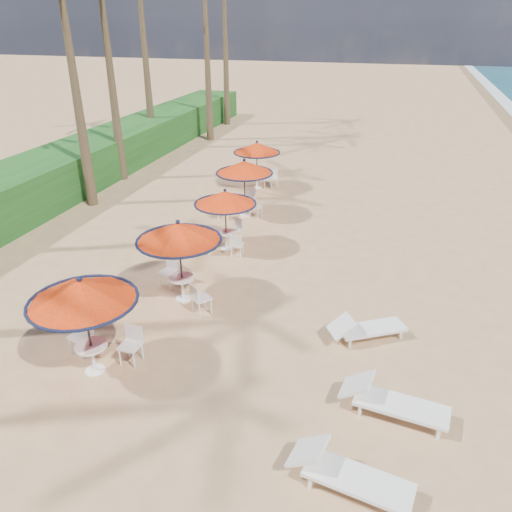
% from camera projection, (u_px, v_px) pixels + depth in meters
% --- Properties ---
extents(ground, '(160.00, 160.00, 0.00)m').
position_uv_depth(ground, '(330.00, 434.00, 9.44)').
color(ground, tan).
rests_on(ground, ground).
extents(scrub_hedge, '(3.00, 40.00, 1.80)m').
position_uv_depth(scrub_hedge, '(63.00, 172.00, 21.92)').
color(scrub_hedge, '#194716').
rests_on(scrub_hedge, ground).
extents(station_0, '(2.30, 2.30, 2.39)m').
position_uv_depth(station_0, '(85.00, 299.00, 10.36)').
color(station_0, black).
rests_on(station_0, ground).
extents(station_1, '(2.29, 2.29, 2.39)m').
position_uv_depth(station_1, '(179.00, 240.00, 13.10)').
color(station_1, black).
rests_on(station_1, ground).
extents(station_2, '(2.05, 2.05, 2.13)m').
position_uv_depth(station_2, '(225.00, 205.00, 16.19)').
color(station_2, black).
rests_on(station_2, ground).
extents(station_3, '(2.19, 2.21, 2.29)m').
position_uv_depth(station_3, '(244.00, 174.00, 18.96)').
color(station_3, black).
rests_on(station_3, ground).
extents(station_4, '(2.09, 2.09, 2.18)m').
position_uv_depth(station_4, '(258.00, 153.00, 22.11)').
color(station_4, black).
rests_on(station_4, ground).
extents(lounger_near, '(2.16, 1.02, 0.75)m').
position_uv_depth(lounger_near, '(346.00, 473.00, 8.22)').
color(lounger_near, white).
rests_on(lounger_near, ground).
extents(lounger_mid, '(2.17, 0.94, 0.75)m').
position_uv_depth(lounger_mid, '(390.00, 401.00, 9.75)').
color(lounger_mid, white).
rests_on(lounger_mid, ground).
extents(lounger_far, '(1.95, 1.50, 0.69)m').
position_uv_depth(lounger_far, '(365.00, 328.00, 12.06)').
color(lounger_far, white).
rests_on(lounger_far, ground).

